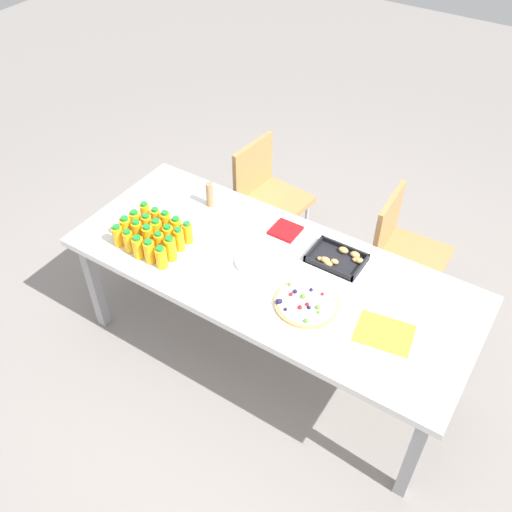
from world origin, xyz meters
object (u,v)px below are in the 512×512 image
object	(u,v)px
juice_bottle_11	(147,225)
juice_bottle_19	(188,233)
juice_bottle_15	(145,213)
paper_folder	(384,333)
juice_bottle_9	(170,249)
juice_bottle_14	(179,240)
juice_bottle_7	(148,237)
juice_bottle_18	(177,228)
chair_far_right	(403,247)
juice_bottle_0	(118,236)
snack_tray	(338,259)
juice_bottle_1	(129,241)
juice_bottle_16	(156,219)
juice_bottle_12	(157,231)
juice_bottle_10	(136,222)
juice_bottle_6	(138,232)
juice_bottle_8	(160,244)
juice_bottle_2	(138,247)
juice_bottle_13	(169,236)
napkin_stack	(285,230)
party_table	(270,275)
juice_bottle_5	(126,229)
juice_bottle_3	(150,252)
fruit_pizza	(306,303)
juice_bottle_4	(161,258)
cardboard_tube	(210,195)
plate_stack	(251,261)
juice_bottle_17	(166,223)

from	to	relation	value
juice_bottle_11	juice_bottle_19	distance (m)	0.23
juice_bottle_15	paper_folder	xyz separation A→B (m)	(1.45, -0.02, -0.06)
juice_bottle_9	juice_bottle_14	bearing A→B (deg)	95.67
juice_bottle_11	juice_bottle_14	xyz separation A→B (m)	(0.22, -0.00, 0.00)
juice_bottle_7	juice_bottle_18	distance (m)	0.16
chair_far_right	juice_bottle_15	xyz separation A→B (m)	(-1.23, -0.84, 0.29)
juice_bottle_0	juice_bottle_19	distance (m)	0.37
juice_bottle_0	snack_tray	size ratio (longest dim) A/B	0.46
juice_bottle_1	juice_bottle_16	xyz separation A→B (m)	(-0.00, 0.22, -0.00)
juice_bottle_12	juice_bottle_10	bearing A→B (deg)	-178.83
chair_far_right	juice_bottle_12	distance (m)	1.45
snack_tray	juice_bottle_15	bearing A→B (deg)	-163.88
juice_bottle_1	juice_bottle_11	xyz separation A→B (m)	(-0.01, 0.15, -0.00)
juice_bottle_6	juice_bottle_10	bearing A→B (deg)	138.22
juice_bottle_8	juice_bottle_12	size ratio (longest dim) A/B	1.01
juice_bottle_2	juice_bottle_9	size ratio (longest dim) A/B	0.92
chair_far_right	juice_bottle_10	distance (m)	1.56
juice_bottle_13	juice_bottle_14	world-z (taller)	juice_bottle_14
napkin_stack	paper_folder	world-z (taller)	napkin_stack
chair_far_right	juice_bottle_19	distance (m)	1.29
party_table	juice_bottle_19	xyz separation A→B (m)	(-0.48, -0.07, 0.12)
juice_bottle_15	juice_bottle_19	distance (m)	0.30
juice_bottle_2	snack_tray	world-z (taller)	juice_bottle_2
juice_bottle_5	juice_bottle_14	xyz separation A→B (m)	(0.30, 0.08, -0.00)
juice_bottle_0	juice_bottle_2	distance (m)	0.15
juice_bottle_3	juice_bottle_1	bearing A→B (deg)	178.65
juice_bottle_9	juice_bottle_16	size ratio (longest dim) A/B	1.09
chair_far_right	fruit_pizza	distance (m)	0.94
juice_bottle_4	juice_bottle_16	size ratio (longest dim) A/B	0.98
napkin_stack	juice_bottle_14	bearing A→B (deg)	-133.06
juice_bottle_12	cardboard_tube	bearing A→B (deg)	81.90
juice_bottle_2	cardboard_tube	xyz separation A→B (m)	(0.06, 0.55, 0.01)
juice_bottle_7	juice_bottle_9	distance (m)	0.16
juice_bottle_1	juice_bottle_12	xyz separation A→B (m)	(0.07, 0.15, 0.00)
party_table	juice_bottle_9	world-z (taller)	juice_bottle_9
plate_stack	juice_bottle_13	bearing A→B (deg)	-164.49
juice_bottle_5	snack_tray	distance (m)	1.14
party_table	juice_bottle_13	size ratio (longest dim) A/B	15.71
juice_bottle_11	juice_bottle_3	bearing A→B (deg)	-45.74
juice_bottle_11	juice_bottle_17	size ratio (longest dim) A/B	0.92
chair_far_right	juice_bottle_11	bearing A→B (deg)	-54.57
juice_bottle_5	plate_stack	bearing A→B (deg)	16.68
juice_bottle_9	plate_stack	bearing A→B (deg)	28.36
juice_bottle_4	juice_bottle_18	distance (m)	0.24
chair_far_right	paper_folder	size ratio (longest dim) A/B	3.19
party_table	snack_tray	world-z (taller)	snack_tray
party_table	cardboard_tube	size ratio (longest dim) A/B	14.09
juice_bottle_16	plate_stack	bearing A→B (deg)	4.40
juice_bottle_1	plate_stack	distance (m)	0.66
juice_bottle_16	cardboard_tube	world-z (taller)	cardboard_tube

